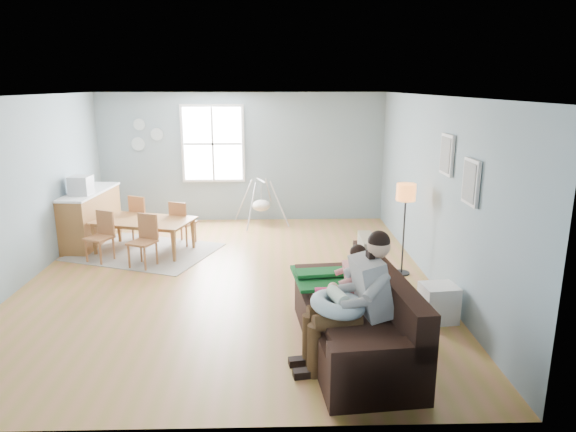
{
  "coord_description": "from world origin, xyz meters",
  "views": [
    {
      "loc": [
        0.68,
        -7.31,
        2.85
      ],
      "look_at": [
        0.87,
        -0.11,
        1.0
      ],
      "focal_mm": 32.0,
      "sensor_mm": 36.0,
      "label": 1
    }
  ],
  "objects_px": {
    "father": "(355,296)",
    "baby_swing": "(261,205)",
    "storage_cube": "(438,303)",
    "monitor": "(80,185)",
    "chair_se": "(145,238)",
    "chair_nw": "(141,215)",
    "sofa": "(358,323)",
    "floor_lamp": "(406,200)",
    "chair_ne": "(181,221)",
    "toddler": "(348,277)",
    "counter": "(91,216)",
    "chair_sw": "(102,233)",
    "dining_table": "(144,236)"
  },
  "relations": [
    {
      "from": "father",
      "to": "baby_swing",
      "type": "bearing_deg",
      "value": 100.84
    },
    {
      "from": "storage_cube",
      "to": "monitor",
      "type": "distance_m",
      "value": 6.29
    },
    {
      "from": "chair_se",
      "to": "chair_nw",
      "type": "relative_size",
      "value": 0.96
    },
    {
      "from": "sofa",
      "to": "floor_lamp",
      "type": "height_order",
      "value": "floor_lamp"
    },
    {
      "from": "chair_se",
      "to": "father",
      "type": "bearing_deg",
      "value": -47.48
    },
    {
      "from": "chair_nw",
      "to": "chair_ne",
      "type": "relative_size",
      "value": 1.06
    },
    {
      "from": "toddler",
      "to": "counter",
      "type": "bearing_deg",
      "value": 136.98
    },
    {
      "from": "sofa",
      "to": "chair_nw",
      "type": "xyz_separation_m",
      "value": [
        -3.39,
        4.18,
        0.17
      ]
    },
    {
      "from": "sofa",
      "to": "father",
      "type": "xyz_separation_m",
      "value": [
        -0.11,
        -0.34,
        0.46
      ]
    },
    {
      "from": "sofa",
      "to": "father",
      "type": "distance_m",
      "value": 0.58
    },
    {
      "from": "storage_cube",
      "to": "counter",
      "type": "xyz_separation_m",
      "value": [
        -5.39,
        3.41,
        0.26
      ]
    },
    {
      "from": "chair_sw",
      "to": "chair_se",
      "type": "xyz_separation_m",
      "value": [
        0.77,
        -0.29,
        0.01
      ]
    },
    {
      "from": "father",
      "to": "chair_sw",
      "type": "relative_size",
      "value": 1.76
    },
    {
      "from": "father",
      "to": "chair_nw",
      "type": "bearing_deg",
      "value": 126.01
    },
    {
      "from": "dining_table",
      "to": "monitor",
      "type": "bearing_deg",
      "value": -178.28
    },
    {
      "from": "chair_nw",
      "to": "chair_ne",
      "type": "xyz_separation_m",
      "value": [
        0.78,
        -0.29,
        -0.03
      ]
    },
    {
      "from": "monitor",
      "to": "chair_ne",
      "type": "bearing_deg",
      "value": 3.74
    },
    {
      "from": "father",
      "to": "counter",
      "type": "xyz_separation_m",
      "value": [
        -4.18,
        4.45,
        -0.28
      ]
    },
    {
      "from": "floor_lamp",
      "to": "chair_nw",
      "type": "relative_size",
      "value": 1.62
    },
    {
      "from": "sofa",
      "to": "storage_cube",
      "type": "distance_m",
      "value": 1.31
    },
    {
      "from": "toddler",
      "to": "chair_ne",
      "type": "distance_m",
      "value": 4.47
    },
    {
      "from": "father",
      "to": "chair_se",
      "type": "relative_size",
      "value": 1.73
    },
    {
      "from": "floor_lamp",
      "to": "chair_sw",
      "type": "xyz_separation_m",
      "value": [
        -4.83,
        0.78,
        -0.71
      ]
    },
    {
      "from": "chair_nw",
      "to": "storage_cube",
      "type": "bearing_deg",
      "value": -37.78
    },
    {
      "from": "counter",
      "to": "father",
      "type": "bearing_deg",
      "value": -46.76
    },
    {
      "from": "chair_ne",
      "to": "floor_lamp",
      "type": "bearing_deg",
      "value": -23.23
    },
    {
      "from": "chair_se",
      "to": "sofa",
      "type": "bearing_deg",
      "value": -43.19
    },
    {
      "from": "baby_swing",
      "to": "father",
      "type": "bearing_deg",
      "value": -79.16
    },
    {
      "from": "toddler",
      "to": "chair_ne",
      "type": "bearing_deg",
      "value": 124.16
    },
    {
      "from": "sofa",
      "to": "floor_lamp",
      "type": "distance_m",
      "value": 2.69
    },
    {
      "from": "dining_table",
      "to": "chair_nw",
      "type": "bearing_deg",
      "value": 122.27
    },
    {
      "from": "monitor",
      "to": "toddler",
      "type": "bearing_deg",
      "value": -40.42
    },
    {
      "from": "floor_lamp",
      "to": "counter",
      "type": "bearing_deg",
      "value": 161.47
    },
    {
      "from": "chair_sw",
      "to": "chair_nw",
      "type": "distance_m",
      "value": 1.14
    },
    {
      "from": "toddler",
      "to": "chair_ne",
      "type": "xyz_separation_m",
      "value": [
        -2.5,
        3.69,
        -0.32
      ]
    },
    {
      "from": "toddler",
      "to": "chair_nw",
      "type": "bearing_deg",
      "value": 129.59
    },
    {
      "from": "chair_se",
      "to": "chair_ne",
      "type": "xyz_separation_m",
      "value": [
        0.39,
        1.07,
        -0.01
      ]
    },
    {
      "from": "father",
      "to": "monitor",
      "type": "height_order",
      "value": "father"
    },
    {
      "from": "floor_lamp",
      "to": "chair_nw",
      "type": "distance_m",
      "value": 4.86
    },
    {
      "from": "floor_lamp",
      "to": "chair_sw",
      "type": "distance_m",
      "value": 4.94
    },
    {
      "from": "chair_sw",
      "to": "baby_swing",
      "type": "bearing_deg",
      "value": 40.29
    },
    {
      "from": "father",
      "to": "storage_cube",
      "type": "distance_m",
      "value": 1.68
    },
    {
      "from": "toddler",
      "to": "monitor",
      "type": "distance_m",
      "value": 5.53
    },
    {
      "from": "toddler",
      "to": "sofa",
      "type": "bearing_deg",
      "value": -62.98
    },
    {
      "from": "storage_cube",
      "to": "floor_lamp",
      "type": "bearing_deg",
      "value": 91.66
    },
    {
      "from": "chair_nw",
      "to": "counter",
      "type": "relative_size",
      "value": 0.49
    },
    {
      "from": "chair_sw",
      "to": "chair_nw",
      "type": "height_order",
      "value": "chair_nw"
    },
    {
      "from": "father",
      "to": "storage_cube",
      "type": "bearing_deg",
      "value": 40.46
    },
    {
      "from": "storage_cube",
      "to": "counter",
      "type": "relative_size",
      "value": 0.26
    },
    {
      "from": "sofa",
      "to": "dining_table",
      "type": "height_order",
      "value": "sofa"
    }
  ]
}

